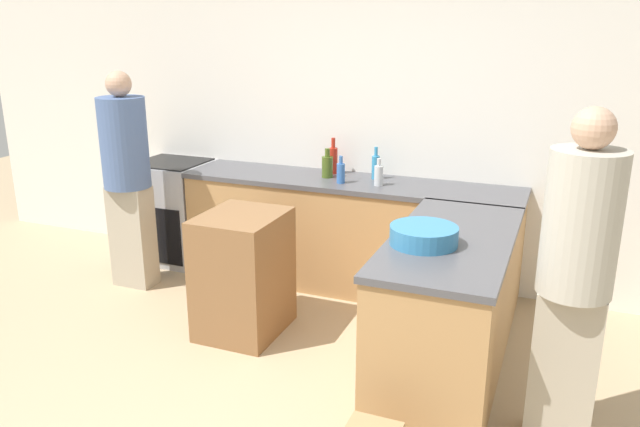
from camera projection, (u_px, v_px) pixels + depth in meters
wall_back at (363, 120)px, 5.15m from camera, size 8.00×0.06×2.70m
counter_back at (348, 234)px, 5.12m from camera, size 2.75×0.62×0.91m
counter_peninsula at (448, 307)px, 3.80m from camera, size 0.69×1.57×0.91m
range_oven at (174, 211)px, 5.73m from camera, size 0.64×0.60×0.92m
island_table at (243, 274)px, 4.37m from camera, size 0.53×0.63×0.87m
mixing_bowl at (424, 235)px, 3.53m from camera, size 0.39×0.39×0.11m
water_bottle_blue at (341, 172)px, 4.87m from camera, size 0.06×0.06×0.22m
vinegar_bottle_clear at (379, 175)px, 4.80m from camera, size 0.07×0.07×0.21m
hot_sauce_bottle at (333, 160)px, 5.17m from camera, size 0.07×0.07×0.30m
dish_soap_bottle at (376, 166)px, 5.00m from camera, size 0.06×0.06×0.26m
olive_oil_bottle at (327, 166)px, 5.05m from camera, size 0.09×0.09×0.24m
person_by_range at (127, 174)px, 5.01m from camera, size 0.37×0.37×1.77m
person_at_peninsula at (575, 272)px, 3.05m from camera, size 0.36×0.36×1.76m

